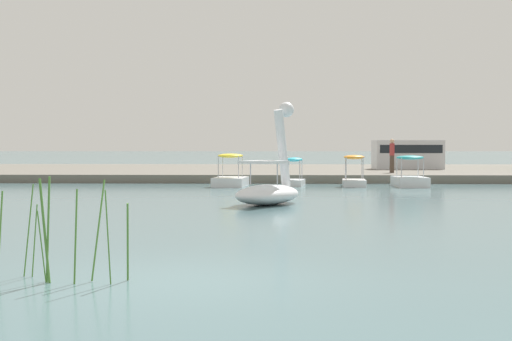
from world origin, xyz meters
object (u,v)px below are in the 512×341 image
swan_boat (269,186)px  pedal_boat_teal (410,177)px  pedal_boat_cyan (294,176)px  pedal_boat_yellow (230,177)px  pedal_boat_orange (354,176)px  person_on_path (392,154)px  parked_van (407,153)px

swan_boat → pedal_boat_teal: size_ratio=1.49×
pedal_boat_cyan → pedal_boat_yellow: bearing=-171.2°
swan_boat → pedal_boat_cyan: size_ratio=1.81×
pedal_boat_cyan → pedal_boat_orange: bearing=-7.5°
pedal_boat_yellow → person_on_path: person_on_path is taller
pedal_boat_orange → parked_van: size_ratio=0.42×
pedal_boat_cyan → swan_boat: bearing=-96.1°
swan_boat → pedal_boat_cyan: 10.12m
parked_van → swan_boat: bearing=-112.1°
pedal_boat_teal → pedal_boat_orange: (-2.57, 0.09, 0.05)m
pedal_boat_yellow → parked_van: bearing=47.7°
swan_boat → pedal_boat_yellow: swan_boat is taller
pedal_boat_teal → pedal_boat_cyan: (-5.35, 0.45, 0.01)m
pedal_boat_cyan → parked_van: size_ratio=0.42×
swan_boat → pedal_boat_orange: (3.87, 9.70, -0.09)m
pedal_boat_teal → pedal_boat_yellow: 8.34m
pedal_boat_teal → person_on_path: bearing=89.0°
swan_boat → pedal_boat_yellow: (-1.91, 9.60, -0.13)m
pedal_boat_orange → pedal_boat_cyan: 2.81m
person_on_path → parked_van: bearing=71.6°
swan_boat → parked_van: size_ratio=0.76×
swan_boat → pedal_boat_teal: swan_boat is taller
person_on_path → pedal_boat_yellow: bearing=-147.9°
swan_boat → parked_van: bearing=67.9°
pedal_boat_teal → pedal_boat_yellow: (-8.34, -0.01, 0.01)m
pedal_boat_yellow → pedal_boat_cyan: bearing=8.8°
pedal_boat_teal → pedal_boat_yellow: size_ratio=0.93×
parked_van → pedal_boat_yellow: bearing=-132.3°
pedal_boat_orange → pedal_boat_yellow: pedal_boat_yellow is taller
pedal_boat_teal → person_on_path: size_ratio=1.22×
swan_boat → parked_van: swan_boat is taller
pedal_boat_orange → person_on_path: person_on_path is taller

